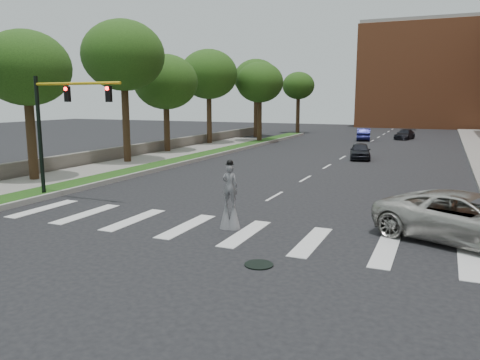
% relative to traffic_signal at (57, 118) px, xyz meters
% --- Properties ---
extents(ground_plane, '(160.00, 160.00, 0.00)m').
position_rel_traffic_signal_xyz_m(ground_plane, '(9.78, -3.00, -4.15)').
color(ground_plane, black).
rests_on(ground_plane, ground).
extents(grass_median, '(2.00, 60.00, 0.25)m').
position_rel_traffic_signal_xyz_m(grass_median, '(-1.72, 17.00, -4.03)').
color(grass_median, '#1B4212').
rests_on(grass_median, ground).
extents(median_curb, '(0.20, 60.00, 0.28)m').
position_rel_traffic_signal_xyz_m(median_curb, '(-0.67, 17.00, -4.01)').
color(median_curb, '#989893').
rests_on(median_curb, ground).
extents(sidewalk_left, '(4.00, 60.00, 0.18)m').
position_rel_traffic_signal_xyz_m(sidewalk_left, '(-4.72, 7.00, -4.06)').
color(sidewalk_left, gray).
rests_on(sidewalk_left, ground).
extents(stone_wall, '(0.50, 56.00, 1.10)m').
position_rel_traffic_signal_xyz_m(stone_wall, '(-7.22, 19.00, -3.60)').
color(stone_wall, '#5F5952').
rests_on(stone_wall, ground).
extents(manhole, '(0.90, 0.90, 0.04)m').
position_rel_traffic_signal_xyz_m(manhole, '(12.78, -5.00, -4.13)').
color(manhole, black).
rests_on(manhole, ground).
extents(building_backdrop, '(26.00, 14.00, 18.00)m').
position_rel_traffic_signal_xyz_m(building_backdrop, '(15.78, 75.00, 4.85)').
color(building_backdrop, '#AC5D36').
rests_on(building_backdrop, ground).
extents(traffic_signal, '(5.30, 0.23, 6.20)m').
position_rel_traffic_signal_xyz_m(traffic_signal, '(0.00, 0.00, 0.00)').
color(traffic_signal, black).
rests_on(traffic_signal, ground).
extents(stilt_performer, '(0.84, 0.55, 2.76)m').
position_rel_traffic_signal_xyz_m(stilt_performer, '(10.22, -1.58, -3.09)').
color(stilt_performer, '#312213').
rests_on(stilt_performer, ground).
extents(suv_crossing, '(7.10, 5.19, 1.79)m').
position_rel_traffic_signal_xyz_m(suv_crossing, '(18.78, 0.00, -3.25)').
color(suv_crossing, '#B1AFA7').
rests_on(suv_crossing, ground).
extents(car_near, '(2.36, 4.31, 1.39)m').
position_rel_traffic_signal_xyz_m(car_near, '(11.33, 22.51, -3.46)').
color(car_near, black).
rests_on(car_near, ground).
extents(car_mid, '(2.16, 4.65, 1.48)m').
position_rel_traffic_signal_xyz_m(car_mid, '(8.66, 41.51, -3.41)').
color(car_mid, '#151749').
rests_on(car_mid, ground).
extents(car_far, '(2.60, 4.54, 1.24)m').
position_rel_traffic_signal_xyz_m(car_far, '(13.23, 44.89, -3.53)').
color(car_far, black).
rests_on(car_far, ground).
extents(tree_1, '(5.27, 5.27, 9.13)m').
position_rel_traffic_signal_xyz_m(tree_1, '(-5.36, 3.24, 2.68)').
color(tree_1, '#312213').
rests_on(tree_1, ground).
extents(tree_2, '(6.32, 6.32, 11.04)m').
position_rel_traffic_signal_xyz_m(tree_2, '(-5.15, 12.35, 4.16)').
color(tree_2, '#312213').
rests_on(tree_2, ground).
extents(tree_3, '(5.98, 5.98, 9.17)m').
position_rel_traffic_signal_xyz_m(tree_3, '(-6.31, 20.05, 2.44)').
color(tree_3, '#312213').
rests_on(tree_3, ground).
extents(tree_4, '(6.36, 6.36, 10.44)m').
position_rel_traffic_signal_xyz_m(tree_4, '(-6.40, 28.99, 3.55)').
color(tree_4, '#312213').
rests_on(tree_4, ground).
extents(tree_5, '(5.93, 5.93, 10.28)m').
position_rel_traffic_signal_xyz_m(tree_5, '(-5.60, 41.09, 3.56)').
color(tree_5, '#312213').
rests_on(tree_5, ground).
extents(tree_6, '(5.47, 5.47, 9.29)m').
position_rel_traffic_signal_xyz_m(tree_6, '(-2.17, 33.59, 2.76)').
color(tree_6, '#312213').
rests_on(tree_6, ground).
extents(tree_7, '(4.71, 4.71, 9.01)m').
position_rel_traffic_signal_xyz_m(tree_7, '(-2.39, 50.01, 2.77)').
color(tree_7, '#312213').
rests_on(tree_7, ground).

